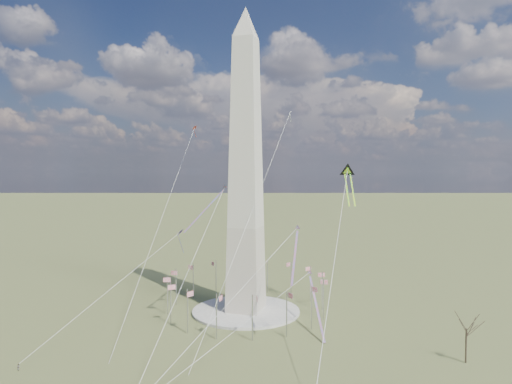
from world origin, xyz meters
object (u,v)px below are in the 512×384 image
(washington_monument, at_px, (246,169))
(person_west, at_px, (19,367))
(tree_near, at_px, (466,326))
(kite_delta_black, at_px, (348,174))

(washington_monument, xyz_separation_m, person_west, (-37.20, -58.66, -47.15))
(person_west, bearing_deg, tree_near, -133.78)
(person_west, distance_m, kite_delta_black, 108.77)
(washington_monument, bearing_deg, tree_near, -19.05)
(washington_monument, height_order, person_west, washington_monument)
(washington_monument, distance_m, tree_near, 78.69)
(kite_delta_black, bearing_deg, washington_monument, 7.96)
(washington_monument, relative_size, kite_delta_black, 6.04)
(washington_monument, distance_m, person_west, 83.95)
(tree_near, bearing_deg, person_west, -160.39)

